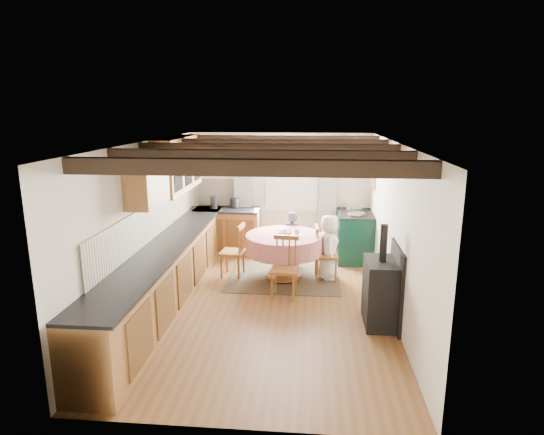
# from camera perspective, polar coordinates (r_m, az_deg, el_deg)

# --- Properties ---
(floor) EXTENTS (3.60, 5.50, 0.00)m
(floor) POSITION_cam_1_polar(r_m,az_deg,el_deg) (6.95, -0.58, -10.81)
(floor) COLOR brown
(floor) RESTS_ON ground
(ceiling) EXTENTS (3.60, 5.50, 0.00)m
(ceiling) POSITION_cam_1_polar(r_m,az_deg,el_deg) (6.35, -0.64, 9.33)
(ceiling) COLOR white
(ceiling) RESTS_ON ground
(wall_back) EXTENTS (3.60, 0.00, 2.40)m
(wall_back) POSITION_cam_1_polar(r_m,az_deg,el_deg) (9.23, 1.06, 3.11)
(wall_back) COLOR silver
(wall_back) RESTS_ON ground
(wall_front) EXTENTS (3.60, 0.00, 2.40)m
(wall_front) POSITION_cam_1_polar(r_m,az_deg,el_deg) (3.97, -4.55, -11.22)
(wall_front) COLOR silver
(wall_front) RESTS_ON ground
(wall_left) EXTENTS (0.00, 5.50, 2.40)m
(wall_left) POSITION_cam_1_polar(r_m,az_deg,el_deg) (6.96, -15.54, -0.82)
(wall_left) COLOR silver
(wall_left) RESTS_ON ground
(wall_right) EXTENTS (0.00, 5.50, 2.40)m
(wall_right) POSITION_cam_1_polar(r_m,az_deg,el_deg) (6.63, 15.08, -1.50)
(wall_right) COLOR silver
(wall_right) RESTS_ON ground
(beam_a) EXTENTS (3.60, 0.16, 0.16)m
(beam_a) POSITION_cam_1_polar(r_m,az_deg,el_deg) (4.39, -3.21, 6.29)
(beam_a) COLOR black
(beam_a) RESTS_ON ceiling
(beam_b) EXTENTS (3.60, 0.16, 0.16)m
(beam_b) POSITION_cam_1_polar(r_m,az_deg,el_deg) (5.37, -1.69, 7.61)
(beam_b) COLOR black
(beam_b) RESTS_ON ceiling
(beam_c) EXTENTS (3.60, 0.16, 0.16)m
(beam_c) POSITION_cam_1_polar(r_m,az_deg,el_deg) (6.36, -0.63, 8.53)
(beam_c) COLOR black
(beam_c) RESTS_ON ceiling
(beam_d) EXTENTS (3.60, 0.16, 0.16)m
(beam_d) POSITION_cam_1_polar(r_m,az_deg,el_deg) (7.35, 0.14, 9.19)
(beam_d) COLOR black
(beam_d) RESTS_ON ceiling
(beam_e) EXTENTS (3.60, 0.16, 0.16)m
(beam_e) POSITION_cam_1_polar(r_m,az_deg,el_deg) (8.35, 0.73, 9.70)
(beam_e) COLOR black
(beam_e) RESTS_ON ceiling
(splash_left) EXTENTS (0.02, 4.50, 0.55)m
(splash_left) POSITION_cam_1_polar(r_m,az_deg,el_deg) (7.22, -14.57, -0.25)
(splash_left) COLOR beige
(splash_left) RESTS_ON wall_left
(splash_back) EXTENTS (1.40, 0.02, 0.55)m
(splash_back) POSITION_cam_1_polar(r_m,az_deg,el_deg) (9.33, -5.10, 3.17)
(splash_back) COLOR beige
(splash_back) RESTS_ON wall_back
(base_cabinet_left) EXTENTS (0.60, 5.30, 0.88)m
(base_cabinet_left) POSITION_cam_1_polar(r_m,az_deg,el_deg) (7.08, -12.86, -6.86)
(base_cabinet_left) COLOR #A36737
(base_cabinet_left) RESTS_ON floor
(base_cabinet_back) EXTENTS (1.30, 0.60, 0.88)m
(base_cabinet_back) POSITION_cam_1_polar(r_m,az_deg,el_deg) (9.24, -5.61, -1.78)
(base_cabinet_back) COLOR #A36737
(base_cabinet_back) RESTS_ON floor
(worktop_left) EXTENTS (0.64, 5.30, 0.04)m
(worktop_left) POSITION_cam_1_polar(r_m,az_deg,el_deg) (6.93, -12.90, -3.30)
(worktop_left) COLOR black
(worktop_left) RESTS_ON base_cabinet_left
(worktop_back) EXTENTS (1.30, 0.64, 0.04)m
(worktop_back) POSITION_cam_1_polar(r_m,az_deg,el_deg) (9.11, -5.70, 0.98)
(worktop_back) COLOR black
(worktop_back) RESTS_ON base_cabinet_back
(wall_cabinet_glass) EXTENTS (0.34, 1.80, 0.90)m
(wall_cabinet_glass) POSITION_cam_1_polar(r_m,az_deg,el_deg) (7.89, -11.70, 6.58)
(wall_cabinet_glass) COLOR #A36737
(wall_cabinet_glass) RESTS_ON wall_left
(wall_cabinet_solid) EXTENTS (0.34, 0.90, 0.70)m
(wall_cabinet_solid) POSITION_cam_1_polar(r_m,az_deg,el_deg) (6.49, -15.42, 4.49)
(wall_cabinet_solid) COLOR #A36737
(wall_cabinet_solid) RESTS_ON wall_left
(window_frame) EXTENTS (1.34, 0.03, 1.54)m
(window_frame) POSITION_cam_1_polar(r_m,az_deg,el_deg) (9.14, 1.69, 5.55)
(window_frame) COLOR white
(window_frame) RESTS_ON wall_back
(window_pane) EXTENTS (1.20, 0.01, 1.40)m
(window_pane) POSITION_cam_1_polar(r_m,az_deg,el_deg) (9.15, 1.69, 5.55)
(window_pane) COLOR white
(window_pane) RESTS_ON wall_back
(curtain_left) EXTENTS (0.35, 0.10, 2.10)m
(curtain_left) POSITION_cam_1_polar(r_m,az_deg,el_deg) (9.23, -3.64, 2.45)
(curtain_left) COLOR #9AA48C
(curtain_left) RESTS_ON wall_back
(curtain_right) EXTENTS (0.35, 0.10, 2.10)m
(curtain_right) POSITION_cam_1_polar(r_m,az_deg,el_deg) (9.13, 6.97, 2.26)
(curtain_right) COLOR #9AA48C
(curtain_right) RESTS_ON wall_back
(curtain_rod) EXTENTS (2.00, 0.03, 0.03)m
(curtain_rod) POSITION_cam_1_polar(r_m,az_deg,el_deg) (9.00, 1.68, 9.26)
(curtain_rod) COLOR black
(curtain_rod) RESTS_ON wall_back
(wall_picture) EXTENTS (0.04, 0.50, 0.60)m
(wall_picture) POSITION_cam_1_polar(r_m,az_deg,el_deg) (8.76, 12.55, 5.54)
(wall_picture) COLOR gold
(wall_picture) RESTS_ON wall_right
(wall_plate) EXTENTS (0.30, 0.02, 0.30)m
(wall_plate) POSITION_cam_1_polar(r_m,az_deg,el_deg) (9.11, 7.70, 6.04)
(wall_plate) COLOR silver
(wall_plate) RESTS_ON wall_back
(rug) EXTENTS (1.92, 1.49, 0.01)m
(rug) POSITION_cam_1_polar(r_m,az_deg,el_deg) (7.95, 1.48, -7.57)
(rug) COLOR #3A2E1C
(rug) RESTS_ON floor
(dining_table) EXTENTS (1.30, 1.30, 0.78)m
(dining_table) POSITION_cam_1_polar(r_m,az_deg,el_deg) (7.82, 1.50, -4.93)
(dining_table) COLOR #C37268
(dining_table) RESTS_ON floor
(chair_near) EXTENTS (0.45, 0.47, 0.96)m
(chair_near) POSITION_cam_1_polar(r_m,az_deg,el_deg) (7.03, 1.55, -6.32)
(chair_near) COLOR #925E32
(chair_near) RESTS_ON floor
(chair_left) EXTENTS (0.47, 0.45, 0.94)m
(chair_left) POSITION_cam_1_polar(r_m,az_deg,el_deg) (7.94, -4.99, -4.11)
(chair_left) COLOR #925E32
(chair_left) RESTS_ON floor
(chair_right) EXTENTS (0.45, 0.43, 0.95)m
(chair_right) POSITION_cam_1_polar(r_m,az_deg,el_deg) (7.77, 6.79, -4.48)
(chair_right) COLOR #925E32
(chair_right) RESTS_ON floor
(aga_range) EXTENTS (0.66, 1.03, 0.95)m
(aga_range) POSITION_cam_1_polar(r_m,az_deg,el_deg) (8.94, 10.27, -2.23)
(aga_range) COLOR black
(aga_range) RESTS_ON floor
(cast_iron_stove) EXTENTS (0.42, 0.70, 1.39)m
(cast_iron_stove) POSITION_cam_1_polar(r_m,az_deg,el_deg) (6.28, 13.56, -7.04)
(cast_iron_stove) COLOR black
(cast_iron_stove) RESTS_ON floor
(child_far) EXTENTS (0.39, 0.27, 1.03)m
(child_far) POSITION_cam_1_polar(r_m,az_deg,el_deg) (8.45, 2.46, -2.66)
(child_far) COLOR #3C4353
(child_far) RESTS_ON floor
(child_right) EXTENTS (0.37, 0.56, 1.12)m
(child_right) POSITION_cam_1_polar(r_m,az_deg,el_deg) (7.83, 7.12, -3.71)
(child_right) COLOR white
(child_right) RESTS_ON floor
(bowl_a) EXTENTS (0.22, 0.22, 0.05)m
(bowl_a) POSITION_cam_1_polar(r_m,az_deg,el_deg) (7.70, 1.42, -1.96)
(bowl_a) COLOR silver
(bowl_a) RESTS_ON dining_table
(bowl_b) EXTENTS (0.27, 0.27, 0.06)m
(bowl_b) POSITION_cam_1_polar(r_m,az_deg,el_deg) (7.71, 1.82, -1.93)
(bowl_b) COLOR silver
(bowl_b) RESTS_ON dining_table
(cup) EXTENTS (0.12, 0.12, 0.09)m
(cup) POSITION_cam_1_polar(r_m,az_deg,el_deg) (7.67, 3.15, -1.90)
(cup) COLOR silver
(cup) RESTS_ON dining_table
(canister_tall) EXTENTS (0.15, 0.15, 0.25)m
(canister_tall) POSITION_cam_1_polar(r_m,az_deg,el_deg) (9.14, -7.25, 1.92)
(canister_tall) COLOR #262628
(canister_tall) RESTS_ON worktop_back
(canister_wide) EXTENTS (0.18, 0.18, 0.20)m
(canister_wide) POSITION_cam_1_polar(r_m,az_deg,el_deg) (9.16, -4.70, 1.82)
(canister_wide) COLOR #262628
(canister_wide) RESTS_ON worktop_back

